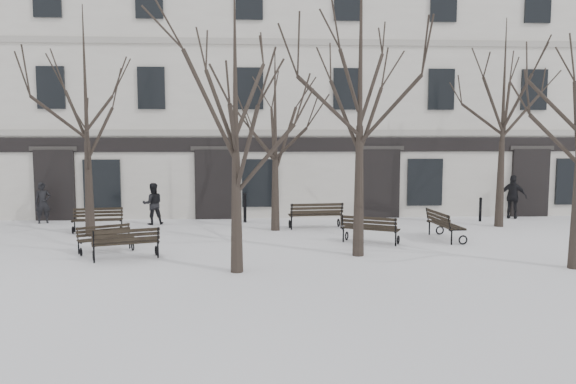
{
  "coord_description": "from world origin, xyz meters",
  "views": [
    {
      "loc": [
        -1.76,
        -15.44,
        3.53
      ],
      "look_at": [
        -0.71,
        3.0,
        1.63
      ],
      "focal_mm": 35.0,
      "sensor_mm": 36.0,
      "label": 1
    }
  ],
  "objects": [
    {
      "name": "bench_4",
      "position": [
        0.46,
        5.27,
        0.55
      ],
      "size": [
        2.06,
        0.92,
        1.01
      ],
      "rotation": [
        0.0,
        0.0,
        3.24
      ],
      "color": "black",
      "rests_on": "ground"
    },
    {
      "name": "bench_2",
      "position": [
        1.91,
        2.31,
        0.5
      ],
      "size": [
        1.9,
        1.41,
        0.92
      ],
      "rotation": [
        0.0,
        0.0,
        2.67
      ],
      "color": "black",
      "rests_on": "ground"
    },
    {
      "name": "pedestrian_a",
      "position": [
        -10.23,
        7.18,
        0.0
      ],
      "size": [
        0.71,
        0.61,
        1.63
      ],
      "primitive_type": "imported",
      "rotation": [
        0.0,
        0.0,
        0.44
      ],
      "color": "black",
      "rests_on": "ground"
    },
    {
      "name": "bench_1",
      "position": [
        -5.44,
        0.37,
        0.5
      ],
      "size": [
        1.93,
        1.19,
        0.92
      ],
      "rotation": [
        0.0,
        0.0,
        3.46
      ],
      "color": "black",
      "rests_on": "ground"
    },
    {
      "name": "tree_5",
      "position": [
        -1.07,
        5.01,
        4.13
      ],
      "size": [
        4.63,
        4.63,
        6.61
      ],
      "color": "black",
      "rests_on": "ground"
    },
    {
      "name": "pedestrian_b",
      "position": [
        -5.82,
        6.63,
        0.0
      ],
      "size": [
        0.94,
        0.82,
        1.64
      ],
      "primitive_type": "imported",
      "rotation": [
        0.0,
        0.0,
        3.43
      ],
      "color": "black",
      "rests_on": "ground"
    },
    {
      "name": "bollard_a",
      "position": [
        -2.22,
        6.93,
        0.64
      ],
      "size": [
        0.15,
        0.15,
        1.2
      ],
      "color": "black",
      "rests_on": "ground"
    },
    {
      "name": "bench_0",
      "position": [
        -6.3,
        1.45,
        0.44
      ],
      "size": [
        1.65,
        1.25,
        0.8
      ],
      "rotation": [
        0.0,
        0.0,
        0.49
      ],
      "color": "black",
      "rests_on": "ground"
    },
    {
      "name": "tree_6",
      "position": [
        7.55,
        5.38,
        4.9
      ],
      "size": [
        5.48,
        5.48,
        7.83
      ],
      "color": "black",
      "rests_on": "ground"
    },
    {
      "name": "ground",
      "position": [
        0.0,
        0.0,
        0.0
      ],
      "size": [
        100.0,
        100.0,
        0.0
      ],
      "primitive_type": "plane",
      "color": "white",
      "rests_on": "ground"
    },
    {
      "name": "tree_2",
      "position": [
        1.2,
        0.53,
        5.61
      ],
      "size": [
        6.28,
        6.28,
        8.98
      ],
      "color": "black",
      "rests_on": "ground"
    },
    {
      "name": "tree_1",
      "position": [
        -2.27,
        -1.23,
        4.56
      ],
      "size": [
        5.11,
        5.11,
        7.3
      ],
      "color": "black",
      "rests_on": "ground"
    },
    {
      "name": "bollard_b",
      "position": [
        7.32,
        6.64,
        0.53
      ],
      "size": [
        0.13,
        0.13,
        0.99
      ],
      "color": "black",
      "rests_on": "ground"
    },
    {
      "name": "bench_3",
      "position": [
        -7.5,
        5.0,
        0.48
      ],
      "size": [
        1.8,
        0.84,
        0.87
      ],
      "rotation": [
        0.0,
        0.0,
        0.13
      ],
      "color": "black",
      "rests_on": "ground"
    },
    {
      "name": "pedestrian_c",
      "position": [
        8.99,
        7.33,
        0.0
      ],
      "size": [
        1.16,
        0.91,
        1.83
      ],
      "primitive_type": "imported",
      "rotation": [
        0.0,
        0.0,
        2.64
      ],
      "color": "black",
      "rests_on": "ground"
    },
    {
      "name": "bench_5",
      "position": [
        4.52,
        2.85,
        0.53
      ],
      "size": [
        0.86,
        1.98,
        0.97
      ],
      "rotation": [
        0.0,
        0.0,
        1.65
      ],
      "color": "black",
      "rests_on": "ground"
    },
    {
      "name": "tree_4",
      "position": [
        -7.54,
        4.22,
        4.92
      ],
      "size": [
        5.51,
        5.51,
        7.87
      ],
      "color": "black",
      "rests_on": "ground"
    },
    {
      "name": "building",
      "position": [
        0.0,
        12.96,
        5.52
      ],
      "size": [
        40.4,
        10.2,
        11.4
      ],
      "color": "silver",
      "rests_on": "ground"
    }
  ]
}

